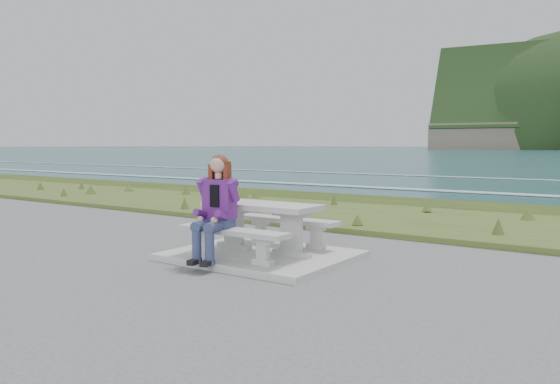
{
  "coord_description": "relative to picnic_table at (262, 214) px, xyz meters",
  "views": [
    {
      "loc": [
        4.87,
        -6.55,
        1.73
      ],
      "look_at": [
        -0.49,
        1.2,
        0.91
      ],
      "focal_mm": 35.0,
      "sensor_mm": 36.0,
      "label": 1
    }
  ],
  "objects": [
    {
      "name": "concrete_slab",
      "position": [
        -0.0,
        0.0,
        -0.63
      ],
      "size": [
        2.6,
        2.1,
        0.1
      ],
      "primitive_type": "cube",
      "color": "#A7A6A2",
      "rests_on": "ground"
    },
    {
      "name": "picnic_table",
      "position": [
        0.0,
        0.0,
        0.0
      ],
      "size": [
        1.8,
        0.75,
        0.75
      ],
      "color": "#A7A6A2",
      "rests_on": "concrete_slab"
    },
    {
      "name": "bench_landward",
      "position": [
        0.0,
        -0.7,
        -0.23
      ],
      "size": [
        1.8,
        0.35,
        0.45
      ],
      "color": "#A7A6A2",
      "rests_on": "concrete_slab"
    },
    {
      "name": "bench_seaward",
      "position": [
        0.0,
        0.7,
        -0.23
      ],
      "size": [
        1.8,
        0.35,
        0.45
      ],
      "color": "#A7A6A2",
      "rests_on": "concrete_slab"
    },
    {
      "name": "grass_verge",
      "position": [
        -0.0,
        5.0,
        -0.68
      ],
      "size": [
        160.0,
        4.5,
        0.22
      ],
      "primitive_type": "cube",
      "color": "#2B4A1B",
      "rests_on": "ground"
    },
    {
      "name": "shore_drop",
      "position": [
        -0.0,
        7.9,
        -0.68
      ],
      "size": [
        160.0,
        0.8,
        2.2
      ],
      "primitive_type": "cube",
      "color": "#675A4D",
      "rests_on": "ground"
    },
    {
      "name": "ocean",
      "position": [
        -0.0,
        25.09,
        -2.42
      ],
      "size": [
        1600.0,
        1600.0,
        0.09
      ],
      "color": "#1D4B52",
      "rests_on": "ground"
    },
    {
      "name": "seated_woman",
      "position": [
        -0.21,
        -0.84,
        -0.04
      ],
      "size": [
        0.54,
        0.81,
        1.49
      ],
      "rotation": [
        0.0,
        0.0,
        0.16
      ],
      "color": "navy",
      "rests_on": "concrete_slab"
    }
  ]
}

